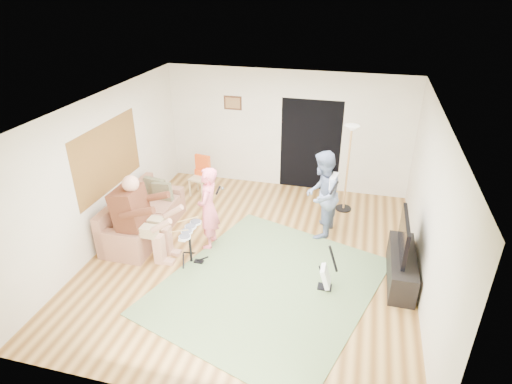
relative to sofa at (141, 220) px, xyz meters
The scene contains 19 objects.
floor 2.32m from the sofa, ahead, with size 6.00×6.00×0.00m, color brown.
walls 2.54m from the sofa, ahead, with size 5.50×6.00×2.70m, color silver, non-canonical shape.
ceiling 3.35m from the sofa, ahead, with size 6.00×6.00×0.00m, color white.
window_blinds 1.36m from the sofa, behind, with size 2.05×2.05×0.00m, color olive.
doorway 4.03m from the sofa, 44.14° to the left, with size 2.10×2.10×0.00m, color black.
picture_frame 3.37m from the sofa, 69.33° to the left, with size 0.42×0.03×0.32m, color #3F2314.
area_rug 2.91m from the sofa, 19.07° to the right, with size 3.03×3.47×0.02m, color #587245.
sofa is the anchor object (origin of this frame).
drummer 0.85m from the sofa, 55.76° to the right, with size 1.00×0.56×1.54m.
drum_kit 1.44m from the sofa, 26.75° to the right, with size 0.38×0.68×0.70m.
singer 1.52m from the sofa, ahead, with size 0.56×0.37×1.55m, color #F86C80.
microphone 1.86m from the sofa, ahead, with size 0.06×0.06×0.24m, color black, non-canonical shape.
guitarist 3.48m from the sofa, 13.62° to the left, with size 0.82×0.64×1.69m, color #7383A8.
guitar_held 3.73m from the sofa, 12.87° to the left, with size 0.12×0.60×0.26m, color white, non-canonical shape.
guitar_spare 3.72m from the sofa, 12.14° to the right, with size 0.29×0.26×0.82m.
torchiere_lamp 4.31m from the sofa, 27.20° to the left, with size 0.33×0.33×1.86m.
dining_chair 1.89m from the sofa, 73.98° to the left, with size 0.45×0.47×0.90m.
tv_cabinet 4.80m from the sofa, ahead, with size 0.40×1.40×0.50m, color black.
television 4.78m from the sofa, ahead, with size 0.06×1.05×0.62m, color black.
Camera 1 is at (1.62, -6.04, 4.49)m, focal length 30.00 mm.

